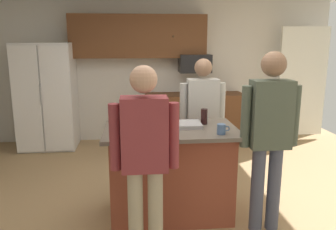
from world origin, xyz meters
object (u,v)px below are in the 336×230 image
(person_guest_right, at_px, (269,130))
(refrigerator, at_px, (47,96))
(tumbler_amber, at_px, (152,119))
(serving_tray, at_px, (180,125))
(mug_ceramic_white, at_px, (171,129))
(kitchen_island, at_px, (171,172))
(person_host_foreground, at_px, (202,115))
(person_guest_by_door, at_px, (145,152))
(microwave_over_range, at_px, (195,63))
(mug_blue_stoneware, at_px, (222,129))
(glass_dark_ale, at_px, (204,116))

(person_guest_right, bearing_deg, refrigerator, -24.12)
(tumbler_amber, relative_size, serving_tray, 0.36)
(mug_ceramic_white, bearing_deg, person_guest_right, -9.88)
(kitchen_island, bearing_deg, serving_tray, 32.52)
(kitchen_island, bearing_deg, person_host_foreground, 55.56)
(person_guest_by_door, distance_m, serving_tray, 0.90)
(microwave_over_range, xyz_separation_m, tumbler_amber, (-0.91, -2.58, -0.40))
(tumbler_amber, bearing_deg, refrigerator, 124.44)
(microwave_over_range, bearing_deg, person_guest_right, -86.66)
(refrigerator, distance_m, serving_tray, 3.22)
(microwave_over_range, height_order, person_host_foreground, person_host_foreground)
(refrigerator, relative_size, microwave_over_range, 3.25)
(person_host_foreground, relative_size, mug_blue_stoneware, 12.93)
(microwave_over_range, bearing_deg, person_host_foreground, -97.17)
(mug_blue_stoneware, relative_size, glass_dark_ale, 0.75)
(person_host_foreground, relative_size, serving_tray, 3.76)
(mug_blue_stoneware, xyz_separation_m, glass_dark_ale, (-0.09, 0.42, 0.03))
(mug_blue_stoneware, bearing_deg, refrigerator, 129.39)
(kitchen_island, height_order, person_host_foreground, person_host_foreground)
(kitchen_island, height_order, glass_dark_ale, glass_dark_ale)
(kitchen_island, relative_size, person_guest_by_door, 0.82)
(tumbler_amber, height_order, serving_tray, tumbler_amber)
(serving_tray, bearing_deg, tumbler_amber, 166.77)
(kitchen_island, distance_m, mug_blue_stoneware, 0.75)
(person_guest_right, xyz_separation_m, tumbler_amber, (-1.09, 0.52, 0.02))
(refrigerator, relative_size, kitchen_island, 1.31)
(mug_blue_stoneware, bearing_deg, microwave_over_range, 85.13)
(refrigerator, xyz_separation_m, mug_ceramic_white, (1.86, -2.82, 0.11))
(person_guest_right, bearing_deg, microwave_over_range, -63.81)
(tumbler_amber, bearing_deg, mug_ceramic_white, -64.61)
(mug_ceramic_white, bearing_deg, person_host_foreground, 61.68)
(glass_dark_ale, bearing_deg, serving_tray, -161.85)
(mug_ceramic_white, bearing_deg, glass_dark_ale, 43.43)
(kitchen_island, xyz_separation_m, glass_dark_ale, (0.38, 0.16, 0.56))
(glass_dark_ale, bearing_deg, person_guest_right, -45.92)
(mug_blue_stoneware, bearing_deg, person_host_foreground, 90.16)
(glass_dark_ale, bearing_deg, person_guest_by_door, -127.28)
(person_guest_right, xyz_separation_m, glass_dark_ale, (-0.52, 0.54, 0.02))
(person_guest_right, bearing_deg, mug_blue_stoneware, 7.12)
(kitchen_island, height_order, person_guest_right, person_guest_right)
(microwave_over_range, height_order, glass_dark_ale, microwave_over_range)
(serving_tray, bearing_deg, person_host_foreground, 59.59)
(person_host_foreground, xyz_separation_m, mug_blue_stoneware, (0.00, -0.94, 0.07))
(person_guest_right, relative_size, person_host_foreground, 1.07)
(person_host_foreground, height_order, mug_ceramic_white, person_host_foreground)
(person_guest_by_door, xyz_separation_m, person_host_foreground, (0.76, 1.41, -0.02))
(microwave_over_range, distance_m, mug_blue_stoneware, 3.02)
(microwave_over_range, distance_m, person_guest_by_door, 3.63)
(person_host_foreground, distance_m, serving_tray, 0.71)
(person_guest_by_door, relative_size, mug_ceramic_white, 14.07)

